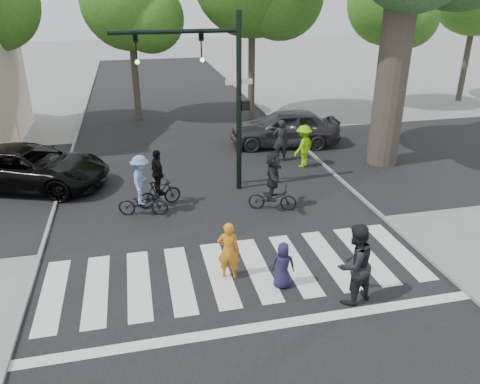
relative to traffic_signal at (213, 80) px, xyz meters
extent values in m
plane|color=gray|center=(-0.35, -6.20, -3.90)|extent=(120.00, 120.00, 0.00)
cube|color=black|center=(-0.35, -1.20, -3.90)|extent=(10.00, 70.00, 0.01)
cube|color=black|center=(-0.35, 1.80, -3.89)|extent=(70.00, 10.00, 0.01)
cube|color=gray|center=(-5.40, -1.20, -3.85)|extent=(0.10, 70.00, 0.10)
cube|color=gray|center=(4.70, -1.20, -3.85)|extent=(0.10, 70.00, 0.10)
cube|color=silver|center=(-4.85, -5.20, -3.89)|extent=(0.55, 3.00, 0.01)
cube|color=silver|center=(-3.85, -5.20, -3.89)|extent=(0.55, 3.00, 0.01)
cube|color=silver|center=(-2.85, -5.20, -3.89)|extent=(0.55, 3.00, 0.01)
cube|color=silver|center=(-1.85, -5.20, -3.89)|extent=(0.55, 3.00, 0.01)
cube|color=silver|center=(-0.85, -5.20, -3.89)|extent=(0.55, 3.00, 0.01)
cube|color=silver|center=(0.15, -5.20, -3.89)|extent=(0.55, 3.00, 0.01)
cube|color=silver|center=(1.15, -5.20, -3.89)|extent=(0.55, 3.00, 0.01)
cube|color=silver|center=(2.15, -5.20, -3.89)|extent=(0.55, 3.00, 0.01)
cube|color=silver|center=(3.15, -5.20, -3.89)|extent=(0.55, 3.00, 0.01)
cube|color=silver|center=(4.15, -5.20, -3.89)|extent=(0.55, 3.00, 0.01)
cube|color=silver|center=(-0.35, -7.40, -3.89)|extent=(10.00, 0.30, 0.01)
cylinder|color=black|center=(0.85, 0.00, -0.90)|extent=(0.18, 0.18, 6.00)
cylinder|color=black|center=(-1.15, 0.00, 1.50)|extent=(4.00, 0.14, 0.14)
imported|color=black|center=(-0.35, 0.00, 1.05)|extent=(0.16, 0.20, 1.00)
sphere|color=#19E533|center=(-0.35, -0.12, 0.65)|extent=(0.14, 0.14, 0.14)
imported|color=black|center=(-2.35, 0.00, 1.05)|extent=(0.16, 0.20, 1.00)
sphere|color=#19E533|center=(-2.35, -0.12, 0.65)|extent=(0.14, 0.14, 0.14)
cube|color=black|center=(1.07, 0.00, -0.90)|extent=(0.28, 0.18, 0.30)
cube|color=#FF660C|center=(1.18, 0.00, -0.90)|extent=(0.02, 0.14, 0.20)
cube|color=white|center=(0.85, 0.00, -0.10)|extent=(0.90, 0.04, 0.18)
cylinder|color=brown|center=(7.15, 1.30, -0.40)|extent=(1.20, 1.20, 7.00)
cylinder|color=brown|center=(-2.35, 10.60, -1.10)|extent=(0.36, 0.36, 5.60)
sphere|color=#2B711F|center=(-2.35, 10.60, 2.10)|extent=(4.80, 4.80, 4.80)
sphere|color=#2B711F|center=(-1.39, 9.88, 1.30)|extent=(3.36, 3.36, 3.36)
cylinder|color=brown|center=(3.65, 9.30, -0.54)|extent=(0.36, 0.36, 6.72)
cylinder|color=brown|center=(11.65, 10.10, -1.17)|extent=(0.36, 0.36, 5.46)
sphere|color=#2B711F|center=(11.65, 10.10, 1.95)|extent=(4.60, 4.60, 4.60)
sphere|color=#2B711F|center=(12.57, 9.41, 1.17)|extent=(3.22, 3.22, 3.22)
cylinder|color=brown|center=(17.65, 10.70, -0.82)|extent=(0.36, 0.36, 6.16)
imported|color=orange|center=(-0.65, -5.39, -3.14)|extent=(0.64, 0.52, 1.52)
imported|color=#201B3D|center=(0.53, -6.07, -3.31)|extent=(0.64, 0.50, 1.18)
imported|color=black|center=(1.90, -6.96, -2.92)|extent=(1.15, 1.02, 1.96)
imported|color=black|center=(-2.57, -1.40, -3.49)|extent=(1.65, 0.87, 0.82)
imported|color=#6589B2|center=(-2.57, -1.40, -2.70)|extent=(0.79, 1.12, 1.58)
imported|color=black|center=(-2.02, -0.82, -3.46)|extent=(1.54, 0.84, 0.89)
imported|color=black|center=(-2.02, -0.82, -2.73)|extent=(0.63, 0.97, 1.54)
imported|color=black|center=(1.51, -1.93, -3.49)|extent=(1.65, 1.04, 0.82)
imported|color=black|center=(1.51, -1.93, -2.71)|extent=(0.93, 1.53, 1.57)
imported|color=black|center=(-6.36, 1.78, -3.14)|extent=(6.00, 4.23, 1.52)
imported|color=#313034|center=(3.95, 4.38, -3.07)|extent=(5.11, 2.61, 1.67)
imported|color=#7DDC04|center=(3.85, 1.64, -3.05)|extent=(1.25, 1.17, 1.70)
imported|color=black|center=(3.16, 2.48, -3.03)|extent=(0.69, 0.51, 1.74)
camera|label=1|loc=(-2.58, -15.05, 2.76)|focal=35.00mm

